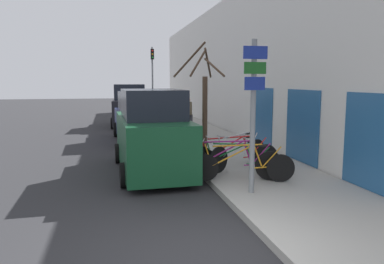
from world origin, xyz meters
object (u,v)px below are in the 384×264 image
Objects in this scene: bicycle_1 at (233,163)px; street_tree at (204,103)px; pedestrian_near at (188,111)px; traffic_light at (152,73)px; bicycle_4 at (239,153)px; bicycle_3 at (234,156)px; bicycle_0 at (243,165)px; parked_car_2 at (130,107)px; parked_car_0 at (152,135)px; parked_car_1 at (139,118)px; signpost at (253,110)px; bicycle_2 at (237,161)px.

street_tree is at bearing 17.75° from bicycle_1.
pedestrian_near is 6.28m from traffic_light.
bicycle_4 is (0.57, 1.15, -0.01)m from bicycle_1.
bicycle_4 is 14.19m from traffic_light.
bicycle_1 is at bearing 162.25° from bicycle_3.
bicycle_4 is 1.29× the size of pedestrian_near.
traffic_light reaches higher than bicycle_3.
parked_car_2 reaches higher than bicycle_0.
bicycle_4 is at bearing -1.62° from bicycle_0.
street_tree is (-0.51, 1.94, 1.28)m from bicycle_4.
traffic_light is (-0.39, 15.37, 2.49)m from bicycle_0.
parked_car_2 reaches higher than pedestrian_near.
bicycle_0 is 0.54× the size of traffic_light.
parked_car_0 reaches higher than bicycle_1.
parked_car_0 is (-1.95, 2.02, 0.52)m from bicycle_0.
street_tree is (-0.27, 2.21, 1.29)m from bicycle_3.
bicycle_1 is 1.49× the size of pedestrian_near.
parked_car_0 is 1.02× the size of traffic_light.
parked_car_1 is at bearing 31.37° from bicycle_1.
parked_car_2 is at bearing 97.35° from signpost.
parked_car_0 is at bearing -144.06° from street_tree.
bicycle_4 is at bearing -7.55° from bicycle_1.
signpost is 0.76× the size of parked_car_1.
parked_car_0 is 1.25× the size of street_tree.
bicycle_4 is at bearing 77.25° from signpost.
bicycle_2 is at bearing -77.34° from parked_car_1.
bicycle_1 is 0.96× the size of bicycle_3.
signpost is at bearing -81.30° from parked_car_1.
parked_car_2 is 1.19× the size of street_tree.
parked_car_1 is at bearing 48.80° from bicycle_2.
pedestrian_near is (0.67, 9.49, 0.53)m from bicycle_0.
bicycle_3 reaches higher than bicycle_0.
street_tree is (-0.20, 2.68, 1.33)m from bicycle_2.
bicycle_3 is at bearing 95.13° from pedestrian_near.
signpost is at bearing 174.82° from bicycle_3.
bicycle_4 is 2.48m from parked_car_0.
bicycle_0 is 15.57m from traffic_light.
bicycle_0 is at bearing -79.29° from parked_car_1.
traffic_light reaches higher than street_tree.
bicycle_2 is (0.21, 1.55, -1.43)m from signpost.
bicycle_0 is 0.69m from bicycle_2.
bicycle_3 is 8.38m from pedestrian_near.
bicycle_1 is at bearing -178.64° from bicycle_2.
parked_car_1 is at bearing 19.45° from bicycle_3.
bicycle_4 is at bearing -73.19° from parked_car_1.
bicycle_0 is 0.53× the size of parked_car_0.
traffic_light is at bearing 35.40° from bicycle_2.
bicycle_2 is (0.26, 0.41, -0.05)m from bicycle_1.
parked_car_1 is (-2.02, 6.67, 0.41)m from bicycle_3.
bicycle_0 is at bearing 94.56° from pedestrian_near.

